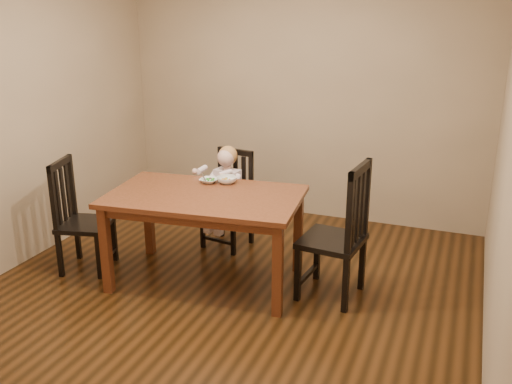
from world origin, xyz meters
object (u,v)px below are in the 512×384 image
at_px(dining_table, 205,205).
at_px(toddler, 226,188).
at_px(chair_left, 79,218).
at_px(chair_right, 339,235).
at_px(bowl_veg, 227,180).
at_px(chair_child, 229,201).
at_px(bowl_peas, 209,181).

bearing_deg(dining_table, toddler, 100.79).
bearing_deg(chair_left, chair_right, 83.69).
bearing_deg(bowl_veg, chair_right, -10.92).
bearing_deg(chair_child, bowl_peas, 102.96).
bearing_deg(chair_left, toddler, 118.59).
distance_m(chair_right, toddler, 1.40).
height_order(chair_left, bowl_veg, chair_left).
bearing_deg(toddler, chair_right, 162.60).
height_order(chair_child, chair_left, chair_left).
bearing_deg(chair_child, toddler, 90.00).
relative_size(dining_table, bowl_veg, 9.42).
height_order(bowl_peas, bowl_veg, bowl_veg).
distance_m(dining_table, bowl_peas, 0.33).
distance_m(toddler, bowl_peas, 0.51).
bearing_deg(bowl_veg, chair_left, -156.51).
bearing_deg(chair_child, chair_left, 52.96).
xyz_separation_m(chair_right, bowl_peas, (-1.21, 0.15, 0.27)).
relative_size(chair_left, toddler, 1.85).
distance_m(bowl_peas, bowl_veg, 0.16).
bearing_deg(chair_left, bowl_peas, 99.88).
xyz_separation_m(dining_table, bowl_veg, (0.05, 0.35, 0.12)).
distance_m(chair_right, bowl_peas, 1.25).
bearing_deg(dining_table, chair_right, 7.25).
xyz_separation_m(toddler, bowl_veg, (0.19, -0.41, 0.22)).
bearing_deg(chair_left, chair_child, 119.79).
xyz_separation_m(dining_table, chair_child, (-0.14, 0.81, -0.25)).
bearing_deg(chair_child, bowl_veg, 120.83).
height_order(toddler, bowl_veg, toddler).
bearing_deg(bowl_veg, chair_child, 111.96).
height_order(dining_table, bowl_veg, bowl_veg).
distance_m(chair_left, chair_right, 2.29).
distance_m(chair_left, toddler, 1.38).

